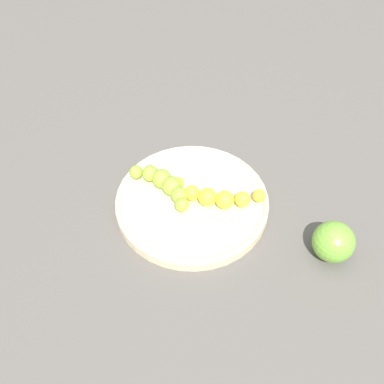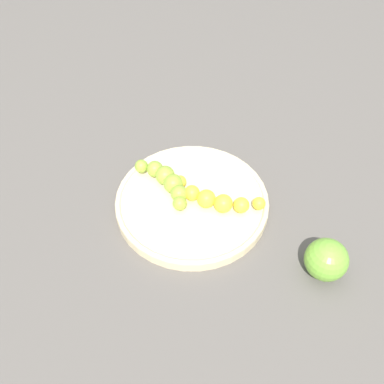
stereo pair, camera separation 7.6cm
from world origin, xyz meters
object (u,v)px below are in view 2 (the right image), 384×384
object	(u,v)px
banana_yellow	(216,199)
apple_green	(326,260)
banana_green	(167,181)
fruit_bowl	(192,201)

from	to	relation	value
banana_yellow	apple_green	xyz separation A→B (m)	(-0.01, 0.21, -0.00)
banana_green	apple_green	bearing A→B (deg)	-72.02
banana_yellow	apple_green	distance (m)	0.21
banana_green	apple_green	distance (m)	0.30
fruit_bowl	apple_green	xyz separation A→B (m)	(-0.03, 0.25, 0.02)
fruit_bowl	apple_green	bearing A→B (deg)	96.95
banana_yellow	apple_green	world-z (taller)	apple_green
banana_green	fruit_bowl	bearing A→B (deg)	-70.08
banana_green	banana_yellow	bearing A→B (deg)	-64.06
fruit_bowl	banana_yellow	size ratio (longest dim) A/B	1.71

